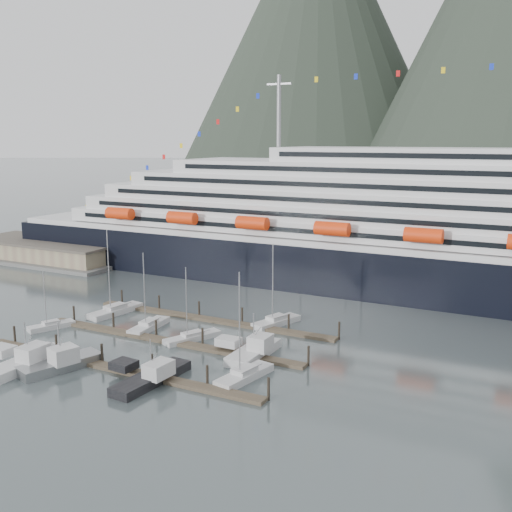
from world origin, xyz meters
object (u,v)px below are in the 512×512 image
at_px(sailboat_a, 51,326).
at_px(trawler_b, 60,363).
at_px(warehouse, 48,252).
at_px(trawler_e, 253,351).
at_px(sailboat_e, 115,311).
at_px(trawler_a, 26,361).
at_px(sailboat_f, 276,322).
at_px(trawler_c, 151,376).
at_px(sailboat_d, 192,338).
at_px(cruise_ship, 453,238).
at_px(sailboat_c, 149,326).
at_px(sailboat_h, 244,376).

distance_m(sailboat_a, trawler_b, 19.88).
relative_size(warehouse, trawler_e, 4.01).
xyz_separation_m(warehouse, trawler_b, (60.08, -55.27, -1.30)).
height_order(sailboat_e, trawler_a, sailboat_e).
relative_size(warehouse, sailboat_f, 3.05).
bearing_deg(sailboat_a, trawler_c, -86.35).
xyz_separation_m(sailboat_f, trawler_a, (-23.28, -34.44, 0.49)).
height_order(warehouse, sailboat_a, sailboat_a).
height_order(warehouse, sailboat_d, sailboat_d).
height_order(warehouse, trawler_a, trawler_a).
bearing_deg(cruise_ship, sailboat_c, -131.35).
distance_m(sailboat_h, trawler_e, 8.69).
bearing_deg(sailboat_e, sailboat_h, -106.11).
height_order(cruise_ship, sailboat_c, cruise_ship).
xyz_separation_m(cruise_ship, trawler_e, (-19.85, -51.26, -11.10)).
relative_size(warehouse, sailboat_e, 2.78).
bearing_deg(trawler_a, sailboat_h, -70.57).
bearing_deg(trawler_b, sailboat_e, 42.32).
relative_size(sailboat_c, trawler_c, 1.05).
height_order(warehouse, sailboat_h, sailboat_h).
xyz_separation_m(trawler_a, trawler_b, (4.78, 1.73, 0.02)).
xyz_separation_m(sailboat_h, trawler_c, (-10.67, -6.74, 0.41)).
bearing_deg(warehouse, trawler_e, -25.00).
bearing_deg(cruise_ship, warehouse, -172.77).
bearing_deg(trawler_b, sailboat_d, -9.15).
bearing_deg(warehouse, sailboat_c, -30.05).
relative_size(sailboat_h, trawler_e, 1.36).
height_order(sailboat_a, sailboat_h, sailboat_h).
distance_m(warehouse, sailboat_e, 57.64).
bearing_deg(trawler_e, sailboat_e, 76.71).
relative_size(sailboat_c, trawler_e, 1.22).
xyz_separation_m(sailboat_e, trawler_c, (25.51, -22.84, 0.41)).
distance_m(warehouse, trawler_e, 90.68).
bearing_deg(sailboat_c, sailboat_f, -61.61).
xyz_separation_m(sailboat_a, trawler_e, (37.18, 4.01, 0.55)).
xyz_separation_m(sailboat_d, trawler_e, (12.21, -2.11, 0.54)).
height_order(sailboat_c, trawler_e, sailboat_c).
height_order(sailboat_a, trawler_b, sailboat_a).
bearing_deg(sailboat_d, sailboat_h, -99.29).
bearing_deg(sailboat_h, sailboat_f, 25.56).
bearing_deg(trawler_a, trawler_c, -78.81).
bearing_deg(sailboat_a, trawler_e, -59.94).
bearing_deg(sailboat_a, sailboat_d, -52.32).
bearing_deg(warehouse, sailboat_a, -43.25).
xyz_separation_m(warehouse, sailboat_h, (85.15, -46.47, -1.79)).
relative_size(warehouse, sailboat_c, 3.29).
distance_m(sailboat_f, trawler_c, 30.92).
height_order(sailboat_d, sailboat_h, sailboat_h).
bearing_deg(sailboat_h, sailboat_e, 76.20).
bearing_deg(sailboat_h, warehouse, 71.56).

